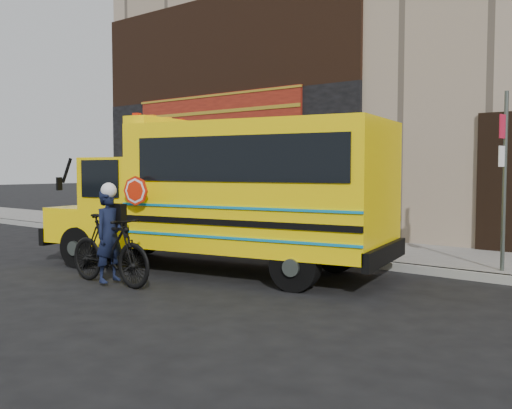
{
  "coord_description": "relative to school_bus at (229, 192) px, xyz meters",
  "views": [
    {
      "loc": [
        7.02,
        -7.41,
        1.94
      ],
      "look_at": [
        -0.48,
        1.85,
        1.18
      ],
      "focal_mm": 40.0,
      "sensor_mm": 36.0,
      "label": 1
    }
  ],
  "objects": [
    {
      "name": "building",
      "position": [
        -0.02,
        9.97,
        4.62
      ],
      "size": [
        20.0,
        10.7,
        12.0
      ],
      "color": "gray",
      "rests_on": "sidewalk"
    },
    {
      "name": "curb",
      "position": [
        0.02,
        2.12,
        -1.43
      ],
      "size": [
        40.0,
        0.2,
        0.15
      ],
      "primitive_type": "cube",
      "color": "gray",
      "rests_on": "ground"
    },
    {
      "name": "bicycle",
      "position": [
        -0.78,
        -2.12,
        -0.92
      ],
      "size": [
        1.97,
        0.61,
        1.17
      ],
      "primitive_type": "imported",
      "rotation": [
        0.0,
        0.0,
        1.6
      ],
      "color": "black",
      "rests_on": "ground"
    },
    {
      "name": "sign_pole",
      "position": [
        4.17,
        2.5,
        0.29
      ],
      "size": [
        0.08,
        0.29,
        3.27
      ],
      "color": "#47504A",
      "rests_on": "ground"
    },
    {
      "name": "ground",
      "position": [
        0.02,
        -0.48,
        -1.51
      ],
      "size": [
        120.0,
        120.0,
        0.0
      ],
      "primitive_type": "plane",
      "color": "black",
      "rests_on": "ground"
    },
    {
      "name": "cyclist",
      "position": [
        -0.8,
        -2.1,
        -0.74
      ],
      "size": [
        0.43,
        0.6,
        1.55
      ],
      "primitive_type": "imported",
      "rotation": [
        0.0,
        0.0,
        1.69
      ],
      "color": "black",
      "rests_on": "ground"
    },
    {
      "name": "sidewalk",
      "position": [
        0.02,
        3.62,
        -1.43
      ],
      "size": [
        40.0,
        3.0,
        0.15
      ],
      "primitive_type": "cube",
      "color": "slate",
      "rests_on": "ground"
    },
    {
      "name": "school_bus",
      "position": [
        0.0,
        0.0,
        0.0
      ],
      "size": [
        7.18,
        3.41,
        2.92
      ],
      "color": "black",
      "rests_on": "ground"
    }
  ]
}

